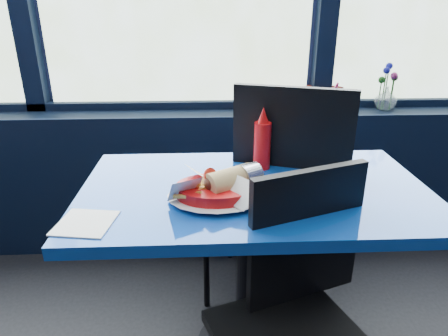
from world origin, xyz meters
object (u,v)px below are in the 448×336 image
food_basket (219,189)px  near_table (253,232)px  planter_box (292,100)px  flower_vase (386,96)px  chair_near_front (297,302)px  ketchup_bottle (262,142)px  soda_cup (320,144)px  chair_near_back (272,185)px

food_basket → near_table: bearing=26.4°
near_table → planter_box: bearing=70.7°
near_table → flower_vase: bearing=46.5°
planter_box → flower_vase: (0.52, -0.00, 0.02)m
near_table → chair_near_front: size_ratio=1.33×
flower_vase → chair_near_front: bearing=-121.5°
ketchup_bottle → soda_cup: size_ratio=0.74×
flower_vase → soda_cup: soda_cup is taller
chair_near_front → chair_near_back: bearing=68.2°
chair_near_front → food_basket: bearing=114.4°
near_table → planter_box: size_ratio=2.09×
chair_near_front → ketchup_bottle: ketchup_bottle is taller
planter_box → soda_cup: (-0.03, -0.66, -0.03)m
chair_near_back → planter_box: 0.64m
chair_near_front → planter_box: 1.25m
chair_near_front → soda_cup: (0.18, 0.53, 0.31)m
chair_near_front → chair_near_back: (0.02, 0.63, 0.09)m
flower_vase → food_basket: (-0.95, -0.95, -0.09)m
food_basket → ketchup_bottle: (0.18, 0.26, 0.07)m
food_basket → planter_box: bearing=58.1°
near_table → food_basket: size_ratio=3.91×
near_table → planter_box: planter_box is taller
chair_near_front → ketchup_bottle: size_ratio=3.76×
near_table → chair_near_front: 0.34m
ketchup_bottle → soda_cup: (0.23, 0.04, -0.02)m
chair_near_front → flower_vase: flower_vase is taller
planter_box → soda_cup: soda_cup is taller
food_basket → soda_cup: (0.41, 0.30, 0.04)m
chair_near_back → food_basket: bearing=77.6°
near_table → food_basket: bearing=-146.1°
planter_box → ketchup_bottle: size_ratio=2.39×
chair_near_back → food_basket: 0.50m
chair_near_back → soda_cup: 0.29m
near_table → chair_near_back: (0.12, 0.31, 0.04)m
chair_near_back → ketchup_bottle: 0.29m
chair_near_front → near_table: bearing=87.0°
planter_box → near_table: bearing=-132.0°
planter_box → flower_vase: 0.52m
flower_vase → ketchup_bottle: (-0.78, -0.69, -0.02)m
near_table → flower_vase: size_ratio=4.80×
chair_near_back → planter_box: bearing=-89.5°
near_table → ketchup_bottle: ketchup_bottle is taller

